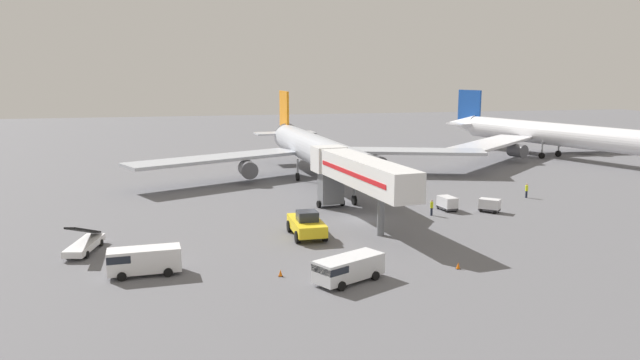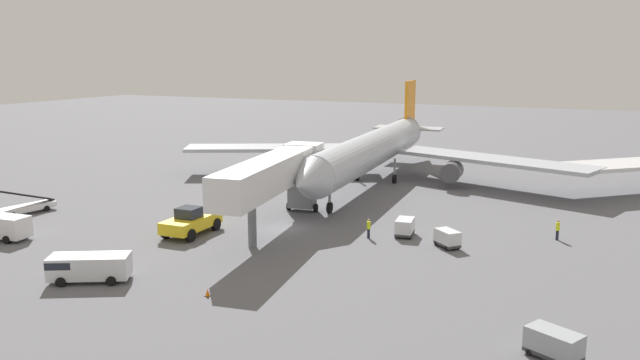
{
  "view_description": "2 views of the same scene",
  "coord_description": "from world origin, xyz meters",
  "px_view_note": "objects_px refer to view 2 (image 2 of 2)",
  "views": [
    {
      "loc": [
        -17.26,
        -59.01,
        15.24
      ],
      "look_at": [
        -2.04,
        9.87,
        2.5
      ],
      "focal_mm": 34.37,
      "sensor_mm": 36.0,
      "label": 1
    },
    {
      "loc": [
        25.97,
        -49.56,
        15.42
      ],
      "look_at": [
        -2.12,
        12.18,
        2.12
      ],
      "focal_mm": 35.8,
      "sensor_mm": 36.0,
      "label": 2
    }
  ],
  "objects_px": {
    "baggage_cart_near_right": "(405,227)",
    "service_van_far_right": "(87,266)",
    "baggage_cart_near_left": "(554,343)",
    "safety_cone_alpha": "(65,260)",
    "safety_cone_bravo": "(208,293)",
    "jet_bridge": "(277,174)",
    "ground_crew_worker_foreground": "(558,229)",
    "baggage_cart_far_center": "(447,238)",
    "pushback_tug": "(191,222)",
    "belt_loader_truck": "(25,206)",
    "ground_crew_worker_midground": "(369,228)",
    "airplane_at_gate": "(375,149)"
  },
  "relations": [
    {
      "from": "airplane_at_gate",
      "to": "baggage_cart_near_right",
      "type": "distance_m",
      "value": 23.87
    },
    {
      "from": "baggage_cart_near_right",
      "to": "pushback_tug",
      "type": "bearing_deg",
      "value": -157.2
    },
    {
      "from": "baggage_cart_near_left",
      "to": "baggage_cart_far_center",
      "type": "height_order",
      "value": "baggage_cart_near_left"
    },
    {
      "from": "pushback_tug",
      "to": "jet_bridge",
      "type": "bearing_deg",
      "value": 38.13
    },
    {
      "from": "service_van_far_right",
      "to": "safety_cone_bravo",
      "type": "bearing_deg",
      "value": 6.46
    },
    {
      "from": "safety_cone_bravo",
      "to": "safety_cone_alpha",
      "type": "bearing_deg",
      "value": 174.79
    },
    {
      "from": "ground_crew_worker_midground",
      "to": "safety_cone_bravo",
      "type": "xyz_separation_m",
      "value": [
        -4.88,
        -17.01,
        -0.64
      ]
    },
    {
      "from": "jet_bridge",
      "to": "baggage_cart_near_left",
      "type": "xyz_separation_m",
      "value": [
        24.86,
        -16.29,
        -4.21
      ]
    },
    {
      "from": "ground_crew_worker_foreground",
      "to": "ground_crew_worker_midground",
      "type": "relative_size",
      "value": 1.03
    },
    {
      "from": "ground_crew_worker_midground",
      "to": "safety_cone_alpha",
      "type": "distance_m",
      "value": 24.41
    },
    {
      "from": "baggage_cart_near_right",
      "to": "ground_crew_worker_midground",
      "type": "distance_m",
      "value": 3.26
    },
    {
      "from": "airplane_at_gate",
      "to": "jet_bridge",
      "type": "bearing_deg",
      "value": -91.94
    },
    {
      "from": "safety_cone_bravo",
      "to": "service_van_far_right",
      "type": "bearing_deg",
      "value": -173.54
    },
    {
      "from": "airplane_at_gate",
      "to": "baggage_cart_far_center",
      "type": "xyz_separation_m",
      "value": [
        14.49,
        -23.02,
        -3.41
      ]
    },
    {
      "from": "pushback_tug",
      "to": "baggage_cart_near_right",
      "type": "height_order",
      "value": "pushback_tug"
    },
    {
      "from": "airplane_at_gate",
      "to": "service_van_far_right",
      "type": "height_order",
      "value": "airplane_at_gate"
    },
    {
      "from": "ground_crew_worker_midground",
      "to": "safety_cone_bravo",
      "type": "bearing_deg",
      "value": -106.01
    },
    {
      "from": "pushback_tug",
      "to": "safety_cone_alpha",
      "type": "height_order",
      "value": "pushback_tug"
    },
    {
      "from": "baggage_cart_near_left",
      "to": "belt_loader_truck",
      "type": "bearing_deg",
      "value": 167.8
    },
    {
      "from": "service_van_far_right",
      "to": "baggage_cart_far_center",
      "type": "xyz_separation_m",
      "value": [
        20.85,
        18.19,
        -0.28
      ]
    },
    {
      "from": "jet_bridge",
      "to": "pushback_tug",
      "type": "height_order",
      "value": "jet_bridge"
    },
    {
      "from": "service_van_far_right",
      "to": "safety_cone_alpha",
      "type": "distance_m",
      "value": 5.17
    },
    {
      "from": "airplane_at_gate",
      "to": "ground_crew_worker_foreground",
      "type": "relative_size",
      "value": 29.62
    },
    {
      "from": "service_van_far_right",
      "to": "baggage_cart_near_left",
      "type": "relative_size",
      "value": 1.86
    },
    {
      "from": "jet_bridge",
      "to": "pushback_tug",
      "type": "relative_size",
      "value": 3.41
    },
    {
      "from": "baggage_cart_near_left",
      "to": "airplane_at_gate",
      "type": "bearing_deg",
      "value": 121.01
    },
    {
      "from": "jet_bridge",
      "to": "baggage_cart_near_left",
      "type": "distance_m",
      "value": 30.02
    },
    {
      "from": "pushback_tug",
      "to": "ground_crew_worker_foreground",
      "type": "height_order",
      "value": "pushback_tug"
    },
    {
      "from": "baggage_cart_near_right",
      "to": "safety_cone_alpha",
      "type": "distance_m",
      "value": 27.65
    },
    {
      "from": "safety_cone_bravo",
      "to": "jet_bridge",
      "type": "bearing_deg",
      "value": 102.49
    },
    {
      "from": "airplane_at_gate",
      "to": "pushback_tug",
      "type": "relative_size",
      "value": 8.54
    },
    {
      "from": "baggage_cart_near_right",
      "to": "service_van_far_right",
      "type": "bearing_deg",
      "value": -129.92
    },
    {
      "from": "ground_crew_worker_foreground",
      "to": "airplane_at_gate",
      "type": "bearing_deg",
      "value": 142.85
    },
    {
      "from": "airplane_at_gate",
      "to": "safety_cone_bravo",
      "type": "xyz_separation_m",
      "value": [
        2.84,
        -40.17,
        -3.96
      ]
    },
    {
      "from": "jet_bridge",
      "to": "baggage_cart_far_center",
      "type": "height_order",
      "value": "jet_bridge"
    },
    {
      "from": "baggage_cart_near_right",
      "to": "safety_cone_bravo",
      "type": "distance_m",
      "value": 20.37
    },
    {
      "from": "pushback_tug",
      "to": "belt_loader_truck",
      "type": "bearing_deg",
      "value": -177.96
    },
    {
      "from": "pushback_tug",
      "to": "ground_crew_worker_foreground",
      "type": "distance_m",
      "value": 31.47
    },
    {
      "from": "airplane_at_gate",
      "to": "safety_cone_bravo",
      "type": "distance_m",
      "value": 40.47
    },
    {
      "from": "baggage_cart_near_left",
      "to": "baggage_cart_far_center",
      "type": "bearing_deg",
      "value": 119.36
    },
    {
      "from": "jet_bridge",
      "to": "service_van_far_right",
      "type": "height_order",
      "value": "jet_bridge"
    },
    {
      "from": "belt_loader_truck",
      "to": "ground_crew_worker_foreground",
      "type": "height_order",
      "value": "belt_loader_truck"
    },
    {
      "from": "jet_bridge",
      "to": "pushback_tug",
      "type": "xyz_separation_m",
      "value": [
        -6.03,
        -4.73,
        -3.9
      ]
    },
    {
      "from": "baggage_cart_near_left",
      "to": "ground_crew_worker_foreground",
      "type": "relative_size",
      "value": 1.77
    },
    {
      "from": "airplane_at_gate",
      "to": "pushback_tug",
      "type": "distance_m",
      "value": 29.44
    },
    {
      "from": "service_van_far_right",
      "to": "baggage_cart_far_center",
      "type": "height_order",
      "value": "service_van_far_right"
    },
    {
      "from": "jet_bridge",
      "to": "belt_loader_truck",
      "type": "xyz_separation_m",
      "value": [
        -25.38,
        -5.42,
        -4.32
      ]
    },
    {
      "from": "belt_loader_truck",
      "to": "safety_cone_bravo",
      "type": "bearing_deg",
      "value": -20.78
    },
    {
      "from": "jet_bridge",
      "to": "safety_cone_alpha",
      "type": "bearing_deg",
      "value": -123.66
    },
    {
      "from": "baggage_cart_near_left",
      "to": "safety_cone_alpha",
      "type": "height_order",
      "value": "baggage_cart_near_left"
    }
  ]
}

